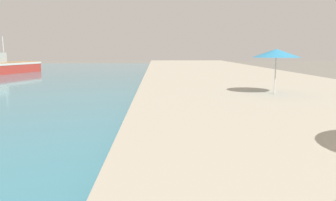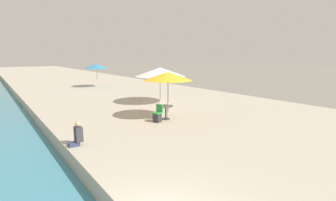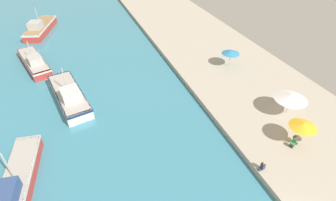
{
  "view_description": "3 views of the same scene",
  "coord_description": "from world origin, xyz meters",
  "px_view_note": "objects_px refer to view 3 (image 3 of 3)",
  "views": [
    {
      "loc": [
        1.13,
        5.91,
        3.05
      ],
      "look_at": [
        1.5,
        16.18,
        1.46
      ],
      "focal_mm": 35.0,
      "sensor_mm": 36.0,
      "label": 1
    },
    {
      "loc": [
        -2.25,
        -3.68,
        4.11
      ],
      "look_at": [
        5.76,
        7.71,
        1.66
      ],
      "focal_mm": 28.0,
      "sensor_mm": 36.0,
      "label": 2
    },
    {
      "loc": [
        -12.7,
        -4.92,
        19.58
      ],
      "look_at": [
        -4.0,
        18.0,
        1.26
      ],
      "focal_mm": 28.0,
      "sensor_mm": 36.0,
      "label": 3
    }
  ],
  "objects_px": {
    "cafe_umbrella_white": "(291,97)",
    "person_at_quay": "(262,166)",
    "cafe_umbrella_striped": "(231,52)",
    "cafe_chair_left": "(292,144)",
    "fishing_boat_mid": "(69,95)",
    "cafe_table": "(297,139)",
    "cafe_umbrella_pink": "(303,125)",
    "fishing_boat_near": "(17,185)",
    "fishing_boat_distant": "(40,28)",
    "fishing_boat_far": "(34,62)"
  },
  "relations": [
    {
      "from": "fishing_boat_distant",
      "to": "cafe_umbrella_pink",
      "type": "height_order",
      "value": "fishing_boat_distant"
    },
    {
      "from": "person_at_quay",
      "to": "cafe_umbrella_striped",
      "type": "bearing_deg",
      "value": 67.53
    },
    {
      "from": "fishing_boat_distant",
      "to": "cafe_umbrella_pink",
      "type": "bearing_deg",
      "value": -41.73
    },
    {
      "from": "cafe_umbrella_pink",
      "to": "cafe_umbrella_striped",
      "type": "distance_m",
      "value": 15.93
    },
    {
      "from": "fishing_boat_near",
      "to": "fishing_boat_distant",
      "type": "height_order",
      "value": "fishing_boat_distant"
    },
    {
      "from": "fishing_boat_far",
      "to": "person_at_quay",
      "type": "xyz_separation_m",
      "value": [
        19.57,
        -28.58,
        0.23
      ]
    },
    {
      "from": "fishing_boat_distant",
      "to": "cafe_chair_left",
      "type": "bearing_deg",
      "value": -42.83
    },
    {
      "from": "fishing_boat_distant",
      "to": "cafe_umbrella_white",
      "type": "xyz_separation_m",
      "value": [
        26.31,
        -36.73,
        1.93
      ]
    },
    {
      "from": "cafe_umbrella_white",
      "to": "fishing_boat_distant",
      "type": "bearing_deg",
      "value": 125.61
    },
    {
      "from": "cafe_umbrella_pink",
      "to": "cafe_umbrella_white",
      "type": "height_order",
      "value": "cafe_umbrella_white"
    },
    {
      "from": "cafe_umbrella_white",
      "to": "person_at_quay",
      "type": "bearing_deg",
      "value": -143.11
    },
    {
      "from": "cafe_umbrella_pink",
      "to": "cafe_umbrella_striped",
      "type": "height_order",
      "value": "cafe_umbrella_pink"
    },
    {
      "from": "cafe_umbrella_striped",
      "to": "cafe_table",
      "type": "height_order",
      "value": "cafe_umbrella_striped"
    },
    {
      "from": "person_at_quay",
      "to": "cafe_table",
      "type": "bearing_deg",
      "value": 16.04
    },
    {
      "from": "fishing_boat_near",
      "to": "fishing_boat_distant",
      "type": "distance_m",
      "value": 36.66
    },
    {
      "from": "cafe_umbrella_striped",
      "to": "cafe_umbrella_pink",
      "type": "bearing_deg",
      "value": -96.71
    },
    {
      "from": "fishing_boat_distant",
      "to": "cafe_umbrella_pink",
      "type": "relative_size",
      "value": 4.24
    },
    {
      "from": "fishing_boat_near",
      "to": "cafe_chair_left",
      "type": "distance_m",
      "value": 25.09
    },
    {
      "from": "fishing_boat_distant",
      "to": "cafe_umbrella_pink",
      "type": "xyz_separation_m",
      "value": [
        24.11,
        -40.84,
        2.0
      ]
    },
    {
      "from": "cafe_umbrella_white",
      "to": "cafe_umbrella_pink",
      "type": "bearing_deg",
      "value": -118.18
    },
    {
      "from": "fishing_boat_mid",
      "to": "fishing_boat_distant",
      "type": "height_order",
      "value": "fishing_boat_distant"
    },
    {
      "from": "cafe_umbrella_white",
      "to": "cafe_chair_left",
      "type": "distance_m",
      "value": 5.7
    },
    {
      "from": "cafe_chair_left",
      "to": "cafe_umbrella_white",
      "type": "bearing_deg",
      "value": -54.24
    },
    {
      "from": "fishing_boat_near",
      "to": "person_at_quay",
      "type": "distance_m",
      "value": 21.04
    },
    {
      "from": "fishing_boat_near",
      "to": "fishing_boat_mid",
      "type": "height_order",
      "value": "fishing_boat_mid"
    },
    {
      "from": "fishing_boat_mid",
      "to": "cafe_umbrella_pink",
      "type": "bearing_deg",
      "value": -48.63
    },
    {
      "from": "fishing_boat_mid",
      "to": "cafe_chair_left",
      "type": "xyz_separation_m",
      "value": [
        19.67,
        -16.31,
        0.03
      ]
    },
    {
      "from": "fishing_boat_mid",
      "to": "cafe_umbrella_striped",
      "type": "height_order",
      "value": "fishing_boat_mid"
    },
    {
      "from": "fishing_boat_far",
      "to": "cafe_umbrella_white",
      "type": "bearing_deg",
      "value": -56.18
    },
    {
      "from": "cafe_umbrella_pink",
      "to": "cafe_chair_left",
      "type": "distance_m",
      "value": 2.19
    },
    {
      "from": "fishing_boat_near",
      "to": "cafe_chair_left",
      "type": "height_order",
      "value": "fishing_boat_near"
    },
    {
      "from": "fishing_boat_mid",
      "to": "cafe_table",
      "type": "height_order",
      "value": "fishing_boat_mid"
    },
    {
      "from": "fishing_boat_distant",
      "to": "cafe_umbrella_striped",
      "type": "bearing_deg",
      "value": -26.22
    },
    {
      "from": "fishing_boat_mid",
      "to": "cafe_umbrella_pink",
      "type": "height_order",
      "value": "fishing_boat_mid"
    },
    {
      "from": "fishing_boat_near",
      "to": "cafe_umbrella_striped",
      "type": "relative_size",
      "value": 4.16
    },
    {
      "from": "fishing_boat_near",
      "to": "cafe_table",
      "type": "relative_size",
      "value": 13.31
    },
    {
      "from": "fishing_boat_distant",
      "to": "person_at_quay",
      "type": "height_order",
      "value": "fishing_boat_distant"
    },
    {
      "from": "person_at_quay",
      "to": "cafe_umbrella_pink",
      "type": "bearing_deg",
      "value": 16.11
    },
    {
      "from": "fishing_boat_far",
      "to": "cafe_umbrella_white",
      "type": "distance_m",
      "value": 35.55
    },
    {
      "from": "cafe_umbrella_pink",
      "to": "cafe_umbrella_white",
      "type": "relative_size",
      "value": 0.73
    },
    {
      "from": "fishing_boat_near",
      "to": "cafe_umbrella_white",
      "type": "distance_m",
      "value": 27.83
    },
    {
      "from": "fishing_boat_near",
      "to": "fishing_boat_mid",
      "type": "distance_m",
      "value": 12.83
    },
    {
      "from": "person_at_quay",
      "to": "cafe_chair_left",
      "type": "bearing_deg",
      "value": 15.52
    },
    {
      "from": "cafe_umbrella_striped",
      "to": "cafe_chair_left",
      "type": "distance_m",
      "value": 16.46
    },
    {
      "from": "cafe_table",
      "to": "person_at_quay",
      "type": "relative_size",
      "value": 0.85
    },
    {
      "from": "fishing_boat_near",
      "to": "fishing_boat_distant",
      "type": "relative_size",
      "value": 0.97
    },
    {
      "from": "cafe_umbrella_pink",
      "to": "person_at_quay",
      "type": "relative_size",
      "value": 2.75
    },
    {
      "from": "fishing_boat_near",
      "to": "fishing_boat_mid",
      "type": "relative_size",
      "value": 1.01
    },
    {
      "from": "fishing_boat_far",
      "to": "fishing_boat_distant",
      "type": "xyz_separation_m",
      "value": [
        0.77,
        13.79,
        0.13
      ]
    },
    {
      "from": "cafe_umbrella_striped",
      "to": "fishing_boat_mid",
      "type": "bearing_deg",
      "value": 179.51
    }
  ]
}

